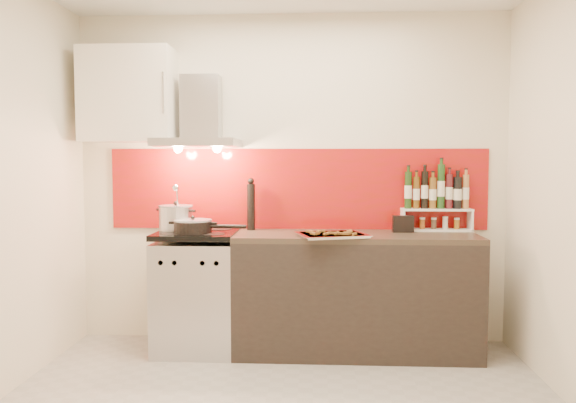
# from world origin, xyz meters

# --- Properties ---
(back_wall) EXTENTS (3.40, 0.02, 2.60)m
(back_wall) POSITION_xyz_m (0.00, 1.40, 1.30)
(back_wall) COLOR silver
(back_wall) RESTS_ON ground
(backsplash) EXTENTS (3.00, 0.02, 0.64)m
(backsplash) POSITION_xyz_m (0.05, 1.39, 1.22)
(backsplash) COLOR #9B1A08
(backsplash) RESTS_ON back_wall
(range_stove) EXTENTS (0.60, 0.60, 0.91)m
(range_stove) POSITION_xyz_m (-0.70, 1.10, 0.44)
(range_stove) COLOR #B7B7BA
(range_stove) RESTS_ON ground
(counter) EXTENTS (1.80, 0.60, 0.90)m
(counter) POSITION_xyz_m (0.50, 1.10, 0.45)
(counter) COLOR black
(counter) RESTS_ON ground
(range_hood) EXTENTS (0.62, 0.50, 0.61)m
(range_hood) POSITION_xyz_m (-0.70, 1.24, 1.74)
(range_hood) COLOR #B7B7BA
(range_hood) RESTS_ON back_wall
(upper_cabinet) EXTENTS (0.70, 0.35, 0.72)m
(upper_cabinet) POSITION_xyz_m (-1.25, 1.22, 1.95)
(upper_cabinet) COLOR white
(upper_cabinet) RESTS_ON back_wall
(stock_pot) EXTENTS (0.26, 0.26, 0.23)m
(stock_pot) POSITION_xyz_m (-0.88, 1.18, 1.01)
(stock_pot) COLOR #B7B7BA
(stock_pot) RESTS_ON range_stove
(saute_pan) EXTENTS (0.55, 0.28, 0.13)m
(saute_pan) POSITION_xyz_m (-0.70, 1.00, 0.96)
(saute_pan) COLOR black
(saute_pan) RESTS_ON range_stove
(utensil_jar) EXTENTS (0.08, 0.12, 0.37)m
(utensil_jar) POSITION_xyz_m (-0.86, 1.11, 1.01)
(utensil_jar) COLOR silver
(utensil_jar) RESTS_ON range_stove
(pepper_mill) EXTENTS (0.06, 0.06, 0.41)m
(pepper_mill) POSITION_xyz_m (-0.31, 1.29, 1.10)
(pepper_mill) COLOR black
(pepper_mill) RESTS_ON counter
(step_shelf) EXTENTS (0.54, 0.15, 0.52)m
(step_shelf) POSITION_xyz_m (1.14, 1.31, 1.13)
(step_shelf) COLOR white
(step_shelf) RESTS_ON counter
(caddy_box) EXTENTS (0.16, 0.07, 0.13)m
(caddy_box) POSITION_xyz_m (0.87, 1.21, 0.96)
(caddy_box) COLOR black
(caddy_box) RESTS_ON counter
(baking_tray) EXTENTS (0.56, 0.49, 0.03)m
(baking_tray) POSITION_xyz_m (0.32, 0.91, 0.92)
(baking_tray) COLOR silver
(baking_tray) RESTS_ON counter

